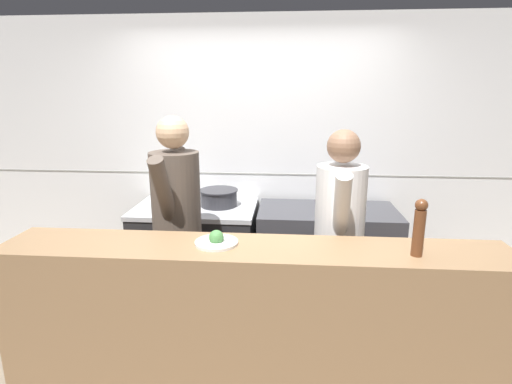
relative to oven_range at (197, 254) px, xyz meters
name	(u,v)px	position (x,y,z in m)	size (l,w,h in m)	color
ground_plane	(244,379)	(0.55, -1.06, -0.46)	(14.00, 14.00, 0.00)	#7F705B
wall_back_tiled	(260,158)	(0.55, 0.40, 0.84)	(8.00, 0.06, 2.60)	white
oven_range	(197,254)	(0.00, 0.00, 0.00)	(1.08, 0.71, 0.92)	#232326
prep_counter	(326,258)	(1.18, 0.00, 0.00)	(1.21, 0.65, 0.92)	#38383D
pass_counter	(253,327)	(0.63, -1.23, 0.06)	(3.00, 0.45, 1.05)	#93704C
stock_pot	(166,195)	(-0.26, -0.01, 0.56)	(0.26, 0.26, 0.20)	beige
sauce_pot	(219,197)	(0.21, 0.04, 0.54)	(0.35, 0.35, 0.15)	#2D2D33
plated_dish_main	(216,241)	(0.41, -1.20, 0.61)	(0.26, 0.26, 0.09)	white
pepper_mill	(419,226)	(1.54, -1.28, 0.76)	(0.07, 0.07, 0.32)	brown
chef_head_cook	(177,222)	(0.01, -0.63, 0.52)	(0.38, 0.77, 1.76)	black
chef_sous	(339,237)	(1.19, -0.72, 0.48)	(0.37, 0.74, 1.69)	black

